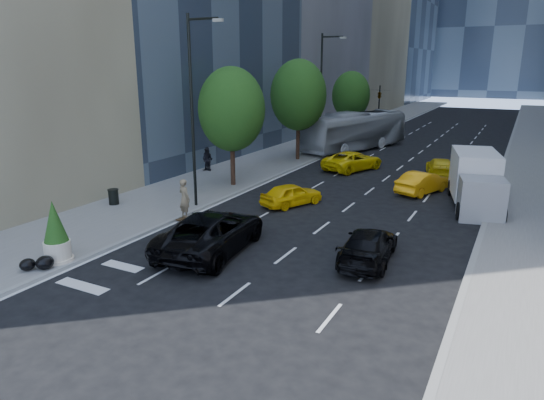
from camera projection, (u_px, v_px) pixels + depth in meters
The scene contains 23 objects.
ground at pixel (265, 251), 20.62m from camera, with size 160.00×160.00×0.00m, color black.
sidewalk_left at pixel (326, 141), 50.22m from camera, with size 6.00×120.00×0.15m, color slate.
sidewalk_right at pixel (532, 156), 41.74m from camera, with size 4.00×120.00×0.15m, color slate.
lamp_near at pixel (194, 101), 25.29m from camera, with size 2.13×0.22×10.00m.
lamp_far at pixel (323, 88), 40.65m from camera, with size 2.13×0.22×10.00m.
tree_near at pixel (232, 109), 30.18m from camera, with size 4.20×4.20×7.46m.
tree_mid at pixel (298, 95), 38.62m from camera, with size 4.50×4.50×7.99m.
tree_far at pixel (351, 95), 49.90m from camera, with size 3.90×3.90×6.92m.
traffic_signal at pixel (380, 95), 56.47m from camera, with size 2.48×0.53×5.20m.
skateboarder at pixel (185, 201), 24.44m from camera, with size 0.74×0.49×2.03m, color #816E50.
black_sedan_lincoln at pixel (212, 232), 20.43m from camera, with size 2.85×6.18×1.72m, color black.
black_sedan_mercedes at pixel (368, 246), 19.42m from camera, with size 1.86×4.58×1.33m, color black.
taxi_a at pixel (292, 194), 27.21m from camera, with size 1.50×3.73×1.27m, color yellow.
taxi_b at pixel (423, 182), 29.81m from camera, with size 1.44×4.12×1.36m, color #FEA40D.
taxi_c at pixel (353, 161), 36.35m from camera, with size 2.35×5.10×1.42m, color yellow.
taxi_d at pixel (440, 167), 34.30m from camera, with size 1.81×4.45×1.29m, color yellow.
city_bus at pixel (355, 131), 44.90m from camera, with size 2.93×12.52×3.49m, color #B4B8BB.
box_truck at pixel (476, 180), 26.65m from camera, with size 3.59×6.59×2.99m.
pedestrian_a at pixel (208, 160), 35.26m from camera, with size 0.82×0.64×1.68m, color black.
pedestrian_b at pixel (207, 159), 35.48m from camera, with size 1.01×0.42×1.73m, color black.
trash_can at pixel (114, 197), 26.93m from camera, with size 0.55×0.55×0.82m, color black.
planter_shrub at pixel (56, 233), 18.95m from camera, with size 1.03×1.03×2.47m.
garbage_bags at pixel (38, 263), 18.36m from camera, with size 1.07×1.03×0.53m.
Camera 1 is at (9.22, -16.93, 7.66)m, focal length 32.00 mm.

